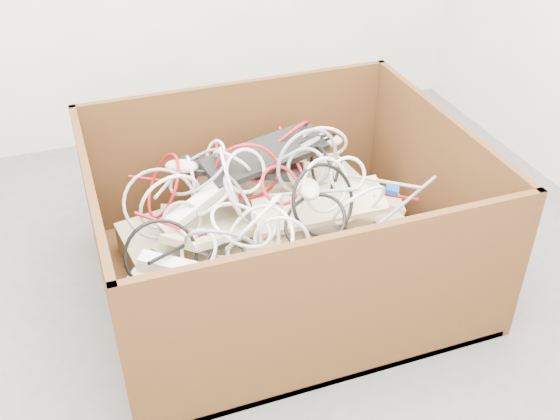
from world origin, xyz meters
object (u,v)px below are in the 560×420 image
object	(u,v)px
power_strip_left	(194,207)
power_strip_right	(189,272)
cardboard_box	(277,250)
vga_plug	(392,190)

from	to	relation	value
power_strip_left	power_strip_right	world-z (taller)	power_strip_left
cardboard_box	vga_plug	world-z (taller)	cardboard_box
power_strip_right	cardboard_box	bearing A→B (deg)	60.59
cardboard_box	power_strip_right	world-z (taller)	cardboard_box
power_strip_left	power_strip_right	bearing A→B (deg)	-129.90
power_strip_right	power_strip_left	bearing A→B (deg)	100.82
cardboard_box	vga_plug	bearing A→B (deg)	-9.45
power_strip_left	vga_plug	xyz separation A→B (m)	(0.68, -0.10, -0.02)
cardboard_box	power_strip_left	size ratio (longest dim) A/B	4.66
cardboard_box	vga_plug	size ratio (longest dim) A/B	27.59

